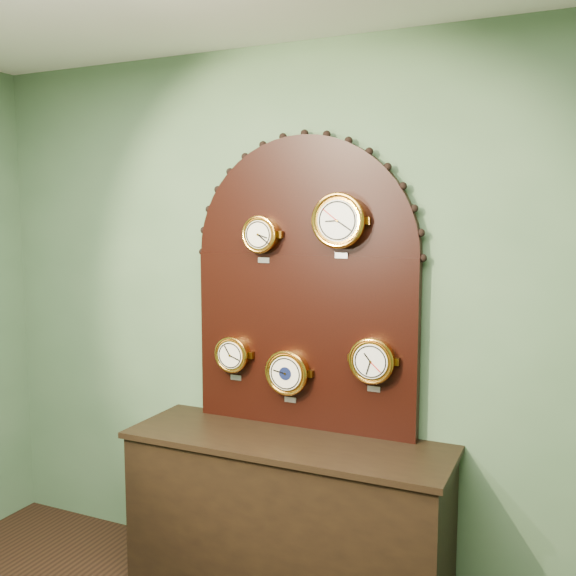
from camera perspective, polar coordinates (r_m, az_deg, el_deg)
The scene contains 8 objects.
wall_back at distance 3.36m, azimuth 1.77°, elevation -2.61°, with size 4.00×4.00×0.00m, color #4C6C4A.
shop_counter at distance 3.43m, azimuth -0.15°, elevation -20.03°, with size 1.60×0.50×0.80m, color black.
display_board at distance 3.28m, azimuth 1.44°, elevation 1.16°, with size 1.26×0.06×1.53m.
roman_clock at distance 3.30m, azimuth -2.42°, elevation 4.78°, with size 0.19×0.08×0.25m.
arabic_clock at distance 3.13m, azimuth 4.58°, elevation 5.98°, with size 0.27×0.08×0.32m.
hygrometer at distance 3.46m, azimuth -4.91°, elevation -5.88°, with size 0.20×0.08×0.25m.
barometer at distance 3.33m, azimuth -0.02°, elevation -7.49°, with size 0.24×0.08×0.29m.
tide_clock at distance 3.15m, azimuth 7.50°, elevation -6.38°, with size 0.23×0.08×0.28m.
Camera 1 is at (1.28, -0.56, 1.93)m, focal length 40.04 mm.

